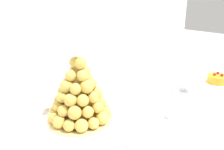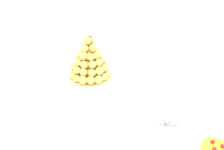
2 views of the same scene
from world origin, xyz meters
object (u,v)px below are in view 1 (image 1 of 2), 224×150
at_px(croquembouche, 79,94).
at_px(macaron_goblet, 186,63).
at_px(dessert_cup_mid_left, 134,136).
at_px(wine_glass, 26,87).
at_px(fruit_tart_plate, 217,81).
at_px(serving_tray, 100,128).
at_px(dessert_cup_centre, 173,109).

relative_size(croquembouche, macaron_goblet, 1.21).
height_order(dessert_cup_mid_left, wine_glass, wine_glass).
xyz_separation_m(macaron_goblet, wine_glass, (-0.59, 0.29, -0.01)).
relative_size(macaron_goblet, wine_glass, 1.33).
xyz_separation_m(croquembouche, macaron_goblet, (0.47, -0.15, 0.03)).
relative_size(macaron_goblet, fruit_tart_plate, 1.27).
relative_size(serving_tray, fruit_tart_plate, 3.50).
height_order(croquembouche, dessert_cup_centre, croquembouche).
bearing_deg(wine_glass, croquembouche, -51.64).
distance_m(croquembouche, wine_glass, 0.18).
xyz_separation_m(serving_tray, croquembouche, (-0.01, 0.09, 0.10)).
bearing_deg(dessert_cup_mid_left, serving_tray, 90.08).
distance_m(macaron_goblet, fruit_tart_plate, 0.25).
height_order(dessert_cup_centre, wine_glass, wine_glass).
relative_size(croquembouche, dessert_cup_centre, 4.41).
bearing_deg(fruit_tart_plate, croquembouche, 161.55).
relative_size(serving_tray, dessert_cup_mid_left, 10.69).
distance_m(serving_tray, croquembouche, 0.13).
bearing_deg(dessert_cup_centre, serving_tray, 148.10).
bearing_deg(dessert_cup_centre, croquembouche, 136.22).
bearing_deg(dessert_cup_mid_left, macaron_goblet, 9.40).
height_order(serving_tray, fruit_tart_plate, fruit_tart_plate).
distance_m(dessert_cup_centre, macaron_goblet, 0.27).
xyz_separation_m(croquembouche, dessert_cup_centre, (0.24, -0.23, -0.07)).
bearing_deg(fruit_tart_plate, dessert_cup_mid_left, 179.86).
distance_m(serving_tray, dessert_cup_centre, 0.27).
bearing_deg(serving_tray, dessert_cup_mid_left, -89.92).
bearing_deg(dessert_cup_mid_left, wine_glass, 108.52).
relative_size(croquembouche, wine_glass, 1.60).
xyz_separation_m(serving_tray, dessert_cup_centre, (0.23, -0.14, 0.03)).
distance_m(dessert_cup_centre, wine_glass, 0.51).
bearing_deg(dessert_cup_mid_left, dessert_cup_centre, -1.05).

